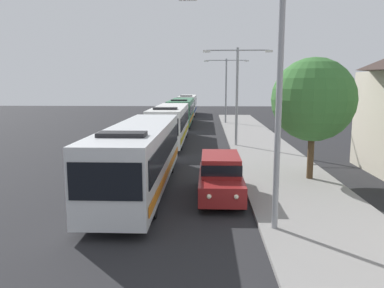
{
  "coord_description": "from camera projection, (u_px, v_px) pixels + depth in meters",
  "views": [
    {
      "loc": [
        1.8,
        -3.9,
        4.96
      ],
      "look_at": [
        1.0,
        16.26,
        1.73
      ],
      "focal_mm": 35.49,
      "sensor_mm": 36.0,
      "label": 1
    }
  ],
  "objects": [
    {
      "name": "bus_lead",
      "position": [
        140.0,
        154.0,
        17.69
      ],
      "size": [
        2.58,
        12.39,
        3.21
      ],
      "color": "silver",
      "rests_on": "ground_plane"
    },
    {
      "name": "bus_second_in_line",
      "position": [
        170.0,
        123.0,
        31.77
      ],
      "size": [
        2.58,
        11.75,
        3.21
      ],
      "color": "silver",
      "rests_on": "ground_plane"
    },
    {
      "name": "bus_middle",
      "position": [
        181.0,
        111.0,
        45.66
      ],
      "size": [
        2.58,
        12.31,
        3.21
      ],
      "color": "#33724C",
      "rests_on": "ground_plane"
    },
    {
      "name": "bus_fourth_in_line",
      "position": [
        188.0,
        104.0,
        59.79
      ],
      "size": [
        2.58,
        11.45,
        3.21
      ],
      "color": "silver",
      "rests_on": "ground_plane"
    },
    {
      "name": "white_suv",
      "position": [
        220.0,
        175.0,
        16.53
      ],
      "size": [
        1.86,
        4.97,
        1.9
      ],
      "color": "maroon",
      "rests_on": "ground_plane"
    },
    {
      "name": "streetlamp_near",
      "position": [
        280.0,
        83.0,
        12.04
      ],
      "size": [
        6.41,
        0.28,
        7.74
      ],
      "color": "gray",
      "rests_on": "sidewalk"
    },
    {
      "name": "streetlamp_mid",
      "position": [
        237.0,
        86.0,
        29.23
      ],
      "size": [
        5.27,
        0.28,
        7.51
      ],
      "color": "gray",
      "rests_on": "sidewalk"
    },
    {
      "name": "streetlamp_far",
      "position": [
        226.0,
        84.0,
        46.37
      ],
      "size": [
        5.37,
        0.28,
        7.79
      ],
      "color": "gray",
      "rests_on": "sidewalk"
    },
    {
      "name": "roadside_tree",
      "position": [
        313.0,
        100.0,
        18.85
      ],
      "size": [
        4.17,
        4.17,
        6.1
      ],
      "color": "#4C3823",
      "rests_on": "sidewalk"
    }
  ]
}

